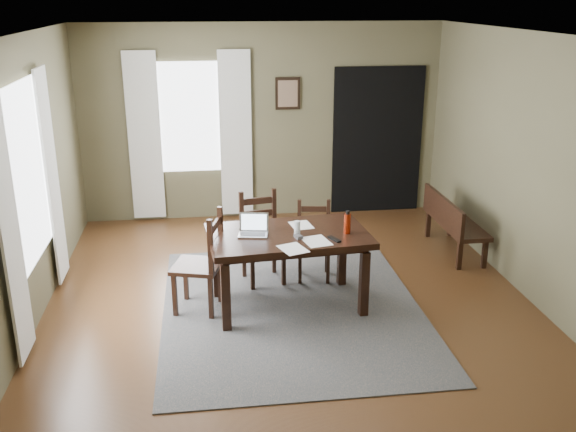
{
  "coord_description": "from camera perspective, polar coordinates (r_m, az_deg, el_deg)",
  "views": [
    {
      "loc": [
        -0.81,
        -5.83,
        3.05
      ],
      "look_at": [
        0.0,
        0.3,
        0.9
      ],
      "focal_mm": 40.0,
      "sensor_mm": 36.0,
      "label": 1
    }
  ],
  "objects": [
    {
      "name": "drinking_glass",
      "position": [
        6.31,
        0.82,
        -1.04
      ],
      "size": [
        0.08,
        0.08,
        0.14
      ],
      "primitive_type": "cylinder",
      "rotation": [
        0.0,
        0.0,
        -0.38
      ],
      "color": "silver",
      "rests_on": "dining_table"
    },
    {
      "name": "chair_back_right",
      "position": [
        7.17,
        2.3,
        -2.27
      ],
      "size": [
        0.43,
        0.43,
        0.87
      ],
      "rotation": [
        0.0,
        0.0,
        -0.14
      ],
      "color": "black",
      "rests_on": "rug"
    },
    {
      "name": "chair_back_left",
      "position": [
        7.08,
        -2.34,
        -2.02
      ],
      "size": [
        0.51,
        0.51,
        1.0
      ],
      "rotation": [
        0.0,
        0.0,
        0.19
      ],
      "color": "black",
      "rests_on": "rug"
    },
    {
      "name": "curtain_left_near",
      "position": [
        5.76,
        -23.52,
        -1.21
      ],
      "size": [
        0.03,
        0.48,
        2.3
      ],
      "color": "silver",
      "rests_on": "ground"
    },
    {
      "name": "paper_c",
      "position": [
        6.57,
        1.18,
        -0.82
      ],
      "size": [
        0.24,
        0.3,
        0.0
      ],
      "primitive_type": "cube",
      "rotation": [
        0.0,
        0.0,
        0.15
      ],
      "color": "white",
      "rests_on": "dining_table"
    },
    {
      "name": "tv_remote",
      "position": [
        6.2,
        4.13,
        -2.06
      ],
      "size": [
        0.11,
        0.17,
        0.02
      ],
      "primitive_type": "cube",
      "rotation": [
        0.0,
        0.0,
        0.41
      ],
      "color": "black",
      "rests_on": "dining_table"
    },
    {
      "name": "framed_picture",
      "position": [
        8.97,
        -0.03,
        10.84
      ],
      "size": [
        0.34,
        0.03,
        0.44
      ],
      "color": "black",
      "rests_on": "ground"
    },
    {
      "name": "ground",
      "position": [
        6.63,
        0.35,
        -8.26
      ],
      "size": [
        5.0,
        6.0,
        0.01
      ],
      "color": "#492C16"
    },
    {
      "name": "window_back",
      "position": [
        8.94,
        -8.74,
        8.65
      ],
      "size": [
        1.0,
        0.01,
        1.5
      ],
      "color": "white",
      "rests_on": "ground"
    },
    {
      "name": "computer_mouse",
      "position": [
        6.22,
        0.92,
        -1.84
      ],
      "size": [
        0.08,
        0.11,
        0.03
      ],
      "primitive_type": "cube",
      "rotation": [
        0.0,
        0.0,
        0.31
      ],
      "color": "#3F3F42",
      "rests_on": "dining_table"
    },
    {
      "name": "paper_b",
      "position": [
        6.15,
        2.54,
        -2.25
      ],
      "size": [
        0.29,
        0.34,
        0.0
      ],
      "primitive_type": "cube",
      "rotation": [
        0.0,
        0.0,
        0.22
      ],
      "color": "white",
      "rests_on": "dining_table"
    },
    {
      "name": "water_bottle",
      "position": [
        6.35,
        5.29,
        -0.63
      ],
      "size": [
        0.07,
        0.07,
        0.23
      ],
      "rotation": [
        0.0,
        0.0,
        -0.1
      ],
      "color": "#A0250C",
      "rests_on": "dining_table"
    },
    {
      "name": "laptop",
      "position": [
        6.34,
        -3.08,
        -1.15
      ],
      "size": [
        0.32,
        0.27,
        0.2
      ],
      "rotation": [
        0.0,
        0.0,
        -0.18
      ],
      "color": "#B7B7BC",
      "rests_on": "dining_table"
    },
    {
      "name": "room_shell",
      "position": [
        6.01,
        0.38,
        7.22
      ],
      "size": [
        5.02,
        6.02,
        2.71
      ],
      "color": "brown",
      "rests_on": "ground"
    },
    {
      "name": "rug",
      "position": [
        6.62,
        0.35,
        -8.18
      ],
      "size": [
        2.6,
        3.2,
        0.01
      ],
      "color": "#414141",
      "rests_on": "ground"
    },
    {
      "name": "window_left",
      "position": [
        6.45,
        -22.22,
        3.38
      ],
      "size": [
        0.01,
        1.3,
        1.7
      ],
      "color": "white",
      "rests_on": "ground"
    },
    {
      "name": "bench",
      "position": [
        8.13,
        14.32,
        -0.28
      ],
      "size": [
        0.41,
        1.26,
        0.71
      ],
      "rotation": [
        0.0,
        0.0,
        1.57
      ],
      "color": "black",
      "rests_on": "ground"
    },
    {
      "name": "dining_table",
      "position": [
        6.39,
        0.01,
        -2.35
      ],
      "size": [
        1.66,
        1.08,
        0.79
      ],
      "rotation": [
        0.0,
        0.0,
        0.09
      ],
      "color": "black",
      "rests_on": "rug"
    },
    {
      "name": "curtain_back_left",
      "position": [
        9.0,
        -12.64,
        6.85
      ],
      "size": [
        0.44,
        0.03,
        2.3
      ],
      "color": "silver",
      "rests_on": "ground"
    },
    {
      "name": "curtain_back_right",
      "position": [
        8.97,
        -4.67,
        7.21
      ],
      "size": [
        0.44,
        0.03,
        2.3
      ],
      "color": "silver",
      "rests_on": "ground"
    },
    {
      "name": "curtain_left_far",
      "position": [
        7.28,
        -20.25,
        3.25
      ],
      "size": [
        0.03,
        0.48,
        2.3
      ],
      "color": "silver",
      "rests_on": "ground"
    },
    {
      "name": "chair_end",
      "position": [
        6.44,
        -7.63,
        -4.21
      ],
      "size": [
        0.56,
        0.56,
        1.04
      ],
      "rotation": [
        0.0,
        0.0,
        -1.85
      ],
      "color": "black",
      "rests_on": "rug"
    },
    {
      "name": "doorway_back",
      "position": [
        9.35,
        7.94,
        6.64
      ],
      "size": [
        1.3,
        0.03,
        2.1
      ],
      "color": "black",
      "rests_on": "ground"
    },
    {
      "name": "paper_e",
      "position": [
        5.97,
        0.45,
        -2.94
      ],
      "size": [
        0.3,
        0.34,
        0.0
      ],
      "primitive_type": "cube",
      "rotation": [
        0.0,
        0.0,
        0.34
      ],
      "color": "white",
      "rests_on": "dining_table"
    }
  ]
}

